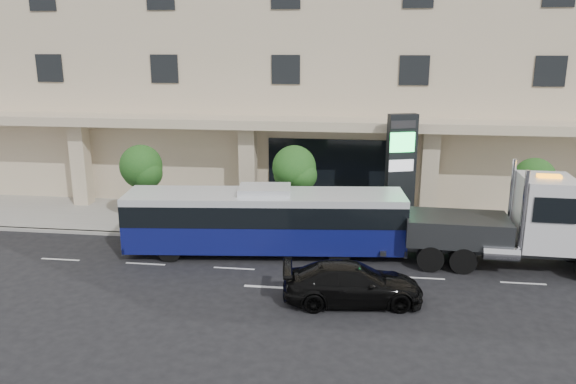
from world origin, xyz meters
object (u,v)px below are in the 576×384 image
Objects in this scene: city_bus at (265,220)px; black_sedan at (353,283)px; signage_pylon at (400,171)px; tow_truck at (521,226)px.

black_sedan is at bearing -54.10° from city_bus.
city_bus reaches higher than black_sedan.
signage_pylon is at bearing -21.44° from black_sedan.
tow_truck is at bearing -60.14° from signage_pylon.
city_bus is 2.18× the size of signage_pylon.
city_bus is 6.20m from black_sedan.
signage_pylon is (2.19, 8.76, 2.39)m from black_sedan.
black_sedan is at bearing -121.90° from signage_pylon.
city_bus is 2.46× the size of black_sedan.
black_sedan is (-7.05, -4.34, -1.12)m from tow_truck.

